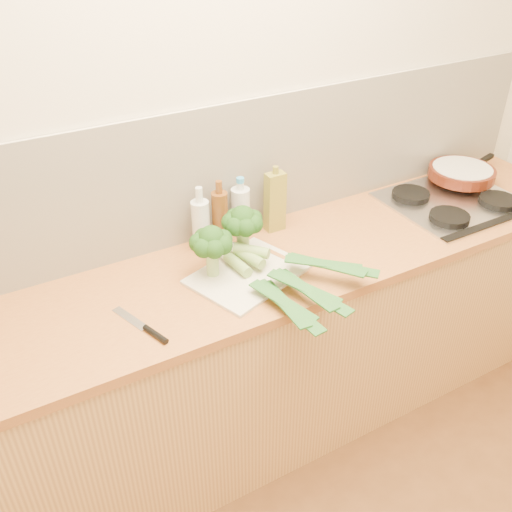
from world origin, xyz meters
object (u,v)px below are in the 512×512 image
Objects in this scene: chefs_knife at (149,330)px; skillet at (462,172)px; gas_hob at (454,200)px; chopping_board at (248,274)px.

skillet reaches higher than chefs_knife.
gas_hob is 1.43× the size of chopping_board.
chopping_board is 1.26m from skillet.
chopping_board is 0.45m from chefs_knife.
chefs_knife is at bearing -174.08° from gas_hob.
chopping_board is at bearing -3.05° from chefs_knife.
gas_hob reaches higher than chopping_board.
gas_hob is 1.30× the size of skillet.
gas_hob is 2.21× the size of chefs_knife.
chefs_knife is 1.71m from skillet.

